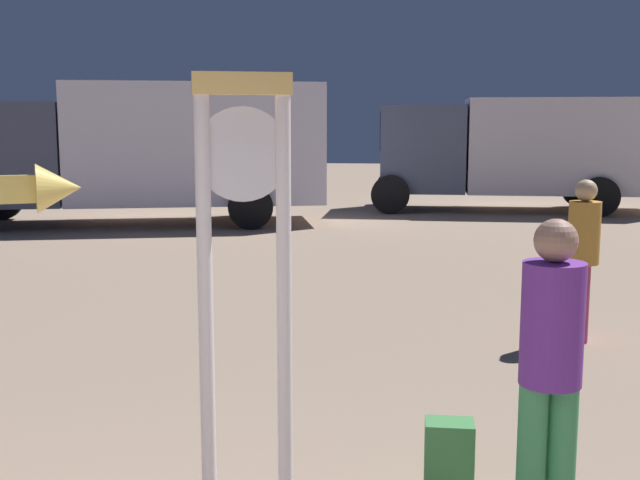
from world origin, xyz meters
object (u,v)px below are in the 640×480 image
person_near_clock (551,361)px  box_truck_near (157,147)px  person_distant (583,252)px  box_truck_far (522,148)px  standing_clock (245,268)px  backpack (449,460)px

person_near_clock → box_truck_near: (-6.02, 12.05, 0.70)m
person_near_clock → box_truck_near: 13.49m
person_distant → box_truck_far: size_ratio=0.23×
person_near_clock → standing_clock: bearing=-164.2°
box_truck_near → box_truck_far: bearing=23.5°
standing_clock → box_truck_far: size_ratio=0.34×
standing_clock → person_distant: size_ratio=1.48×
person_distant → person_near_clock: bearing=-104.0°
backpack → box_truck_near: box_truck_near is taller
standing_clock → person_distant: (2.41, 4.17, -0.56)m
person_near_clock → backpack: (-0.48, 0.31, -0.69)m
standing_clock → box_truck_far: bearing=78.1°
person_distant → box_truck_far: 11.79m
backpack → standing_clock: bearing=-143.8°
standing_clock → person_near_clock: (1.48, 0.42, -0.52)m
box_truck_far → person_near_clock: bearing=-96.9°
standing_clock → backpack: 1.73m
standing_clock → person_near_clock: standing_clock is taller
person_near_clock → box_truck_near: size_ratio=0.21×
person_near_clock → person_distant: size_ratio=1.04×
standing_clock → box_truck_far: box_truck_far is taller
person_distant → box_truck_near: bearing=130.0°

